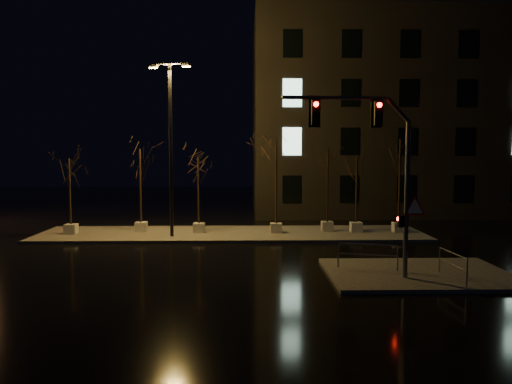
{
  "coord_description": "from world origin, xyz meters",
  "views": [
    {
      "loc": [
        0.81,
        -22.41,
        4.83
      ],
      "look_at": [
        1.32,
        2.31,
        2.8
      ],
      "focal_mm": 35.0,
      "sensor_mm": 36.0,
      "label": 1
    }
  ],
  "objects": [
    {
      "name": "tree_6",
      "position": [
        9.66,
        6.0,
        4.33
      ],
      "size": [
        1.8,
        1.8,
        5.52
      ],
      "color": "#B5B1A9",
      "rests_on": "median"
    },
    {
      "name": "guard_rail_a",
      "position": [
        5.65,
        -2.96,
        0.82
      ],
      "size": [
        2.28,
        0.68,
        1.02
      ],
      "rotation": [
        0.0,
        0.0,
        -0.27
      ],
      "color": "#5A5C61",
      "rests_on": "sidewalk_corner"
    },
    {
      "name": "guard_rail_b",
      "position": [
        8.34,
        -4.69,
        0.8
      ],
      "size": [
        0.19,
        2.12,
        1.01
      ],
      "rotation": [
        0.0,
        0.0,
        1.64
      ],
      "color": "#5A5C61",
      "rests_on": "sidewalk_corner"
    },
    {
      "name": "tree_1",
      "position": [
        -5.3,
        6.54,
        3.9
      ],
      "size": [
        1.8,
        1.8,
        4.94
      ],
      "color": "#B5B1A9",
      "rests_on": "median"
    },
    {
      "name": "building",
      "position": [
        14.0,
        18.0,
        7.5
      ],
      "size": [
        25.0,
        12.0,
        15.0
      ],
      "primitive_type": "cube",
      "color": "black",
      "rests_on": "ground"
    },
    {
      "name": "tree_2",
      "position": [
        -1.89,
        6.09,
        3.53
      ],
      "size": [
        1.8,
        1.8,
        4.45
      ],
      "color": "#B5B1A9",
      "rests_on": "median"
    },
    {
      "name": "sidewalk_corner",
      "position": [
        7.5,
        -3.5,
        0.07
      ],
      "size": [
        7.0,
        5.0,
        0.15
      ],
      "primitive_type": "cube",
      "color": "#423F3B",
      "rests_on": "ground"
    },
    {
      "name": "tree_5",
      "position": [
        7.23,
        6.24,
        3.5
      ],
      "size": [
        1.8,
        1.8,
        4.42
      ],
      "color": "#B5B1A9",
      "rests_on": "median"
    },
    {
      "name": "tree_3",
      "position": [
        2.55,
        5.94,
        4.2
      ],
      "size": [
        1.8,
        1.8,
        5.33
      ],
      "color": "#B5B1A9",
      "rests_on": "median"
    },
    {
      "name": "ground",
      "position": [
        0.0,
        0.0,
        0.0
      ],
      "size": [
        90.0,
        90.0,
        0.0
      ],
      "primitive_type": "plane",
      "color": "black",
      "rests_on": "ground"
    },
    {
      "name": "traffic_signal_mast",
      "position": [
        5.63,
        -4.48,
        4.5
      ],
      "size": [
        5.41,
        0.61,
        6.63
      ],
      "rotation": [
        0.0,
        0.0,
        0.1
      ],
      "color": "#5A5C61",
      "rests_on": "sidewalk_corner"
    },
    {
      "name": "tree_0",
      "position": [
        -9.12,
        5.8,
        3.49
      ],
      "size": [
        1.8,
        1.8,
        4.4
      ],
      "color": "#B5B1A9",
      "rests_on": "median"
    },
    {
      "name": "tree_4",
      "position": [
        5.59,
        6.52,
        3.93
      ],
      "size": [
        1.8,
        1.8,
        4.98
      ],
      "color": "#B5B1A9",
      "rests_on": "median"
    },
    {
      "name": "median",
      "position": [
        0.0,
        6.0,
        0.07
      ],
      "size": [
        22.0,
        5.0,
        0.15
      ],
      "primitive_type": "cube",
      "color": "#423F3B",
      "rests_on": "ground"
    },
    {
      "name": "streetlight_main",
      "position": [
        -3.27,
        4.87,
        5.57
      ],
      "size": [
        2.33,
        0.8,
        9.39
      ],
      "rotation": [
        0.0,
        0.0,
        -0.23
      ],
      "color": "black",
      "rests_on": "median"
    }
  ]
}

